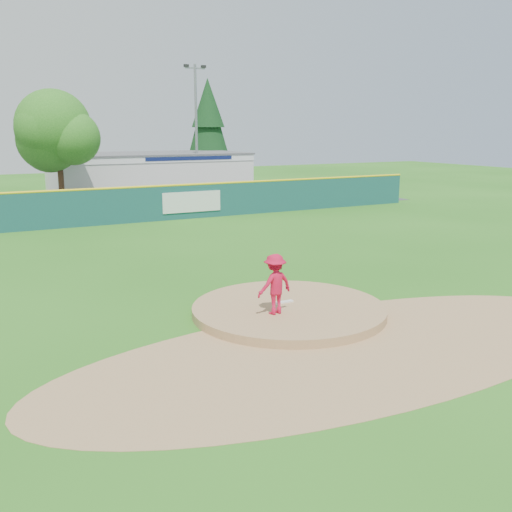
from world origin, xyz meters
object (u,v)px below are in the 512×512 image
van (110,203)px  light_pole_right (196,124)px  pitcher (275,284)px  pool_building_grp (149,173)px  conifer_tree (208,125)px  deciduous_tree (58,139)px

van → light_pole_right: 11.74m
pitcher → pool_building_grp: size_ratio=0.11×
pitcher → conifer_tree: size_ratio=0.17×
deciduous_tree → pitcher: bearing=-87.1°
pitcher → light_pole_right: bearing=-117.1°
van → deciduous_tree: 5.23m
conifer_tree → light_pole_right: size_ratio=0.95×
pitcher → light_pole_right: light_pole_right is taller
light_pole_right → van: bearing=-142.9°
van → pool_building_grp: 10.97m
light_pole_right → conifer_tree: bearing=60.3°
pool_building_grp → deciduous_tree: (-8.00, -6.99, 2.89)m
deciduous_tree → van: bearing=-44.4°
pool_building_grp → light_pole_right: size_ratio=1.52×
van → light_pole_right: (8.51, 6.44, 4.89)m
deciduous_tree → light_pole_right: light_pole_right is taller
pitcher → pool_building_grp: pool_building_grp is taller
van → light_pole_right: size_ratio=0.45×
deciduous_tree → conifer_tree: 18.63m
light_pole_right → pitcher: bearing=-108.3°
van → conifer_tree: 19.00m
pool_building_grp → conifer_tree: conifer_tree is taller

